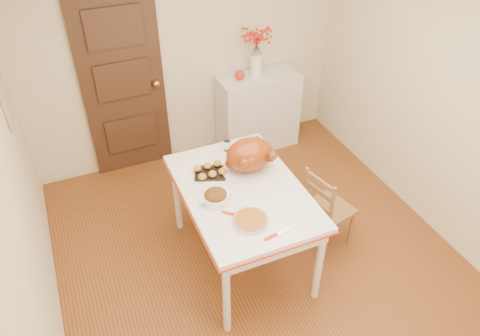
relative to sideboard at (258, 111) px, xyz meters
name	(u,v)px	position (x,y,z in m)	size (l,w,h in m)	color
floor	(263,265)	(-0.77, -1.78, -0.46)	(3.50, 4.00, 0.00)	maroon
wall_back	(185,52)	(-0.77, 0.22, 0.79)	(3.50, 0.00, 2.50)	beige
wall_left	(18,219)	(-2.52, -1.78, 0.79)	(0.00, 4.00, 2.50)	beige
wall_right	(450,107)	(0.98, -1.78, 0.79)	(0.00, 4.00, 2.50)	beige
door_back	(123,84)	(-1.47, 0.19, 0.57)	(0.85, 0.06, 2.06)	#392416
photo_board	(4,97)	(-2.50, -0.58, 1.04)	(0.03, 0.35, 0.45)	#CAC083
sideboard	(258,111)	(0.00, 0.00, 0.00)	(0.92, 0.41, 0.92)	silver
kitchen_table	(242,226)	(-0.91, -1.63, -0.04)	(0.96, 1.41, 0.84)	white
chair_oak	(329,207)	(-0.10, -1.74, -0.03)	(0.38, 0.38, 0.86)	#92603C
berry_vase	(256,54)	(-0.04, 0.00, 0.73)	(0.28, 0.28, 0.54)	white
apple	(240,75)	(-0.23, 0.00, 0.52)	(0.11, 0.11, 0.11)	red
turkey_platter	(249,156)	(-0.76, -1.43, 0.53)	(0.48, 0.38, 0.30)	#85350D
pumpkin_pie	(251,220)	(-1.01, -2.01, 0.41)	(0.27, 0.27, 0.06)	#955118
stuffing_dish	(216,197)	(-1.17, -1.69, 0.43)	(0.26, 0.21, 0.10)	brown
rolls_tray	(210,171)	(-1.09, -1.34, 0.41)	(0.26, 0.20, 0.07)	#AD731F
pie_server	(278,234)	(-0.88, -2.20, 0.39)	(0.23, 0.07, 0.01)	silver
carving_knife	(239,216)	(-1.07, -1.92, 0.39)	(0.28, 0.07, 0.01)	silver
drinking_glass	(227,146)	(-0.83, -1.08, 0.43)	(0.06, 0.06, 0.10)	white
shaker_pair	(254,141)	(-0.57, -1.11, 0.43)	(0.09, 0.04, 0.09)	white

